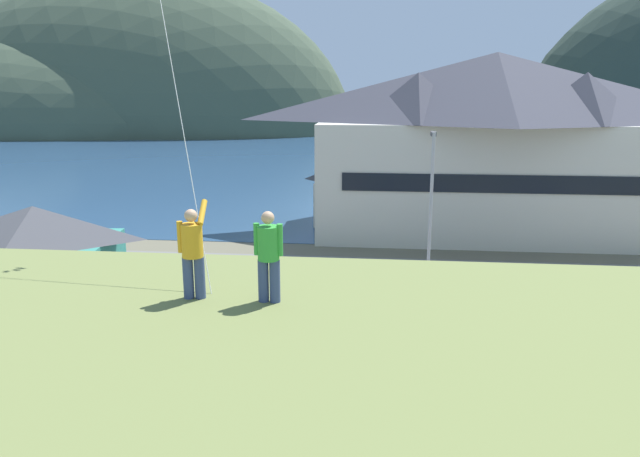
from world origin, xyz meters
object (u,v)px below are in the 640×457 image
at_px(moored_boat_wharfside, 338,185).
at_px(moored_boat_outer_mooring, 407,188).
at_px(storage_shed_waterside, 352,191).
at_px(parking_light_pole, 431,199).
at_px(person_companion, 269,254).
at_px(storage_shed_near_lot, 38,254).
at_px(person_kite_flyer, 193,250).
at_px(parked_car_corner_spot, 193,344).
at_px(harbor_lodge, 493,140).
at_px(parked_car_back_row_right, 397,360).
at_px(wharf_dock, 373,193).
at_px(parked_car_mid_row_far, 245,281).
at_px(parked_car_front_row_silver, 46,336).
at_px(parked_car_mid_row_near, 476,300).

bearing_deg(moored_boat_wharfside, moored_boat_outer_mooring, -9.41).
distance_m(storage_shed_waterside, parking_light_pole, 14.48).
bearing_deg(person_companion, storage_shed_near_lot, 133.77).
height_order(storage_shed_near_lot, parking_light_pole, parking_light_pole).
xyz_separation_m(storage_shed_waterside, person_kite_flyer, (-1.56, -31.92, 4.39)).
bearing_deg(moored_boat_wharfside, parked_car_corner_spot, -93.84).
height_order(harbor_lodge, storage_shed_near_lot, harbor_lodge).
bearing_deg(person_companion, person_kite_flyer, 178.02).
distance_m(storage_shed_waterside, parked_car_back_row_right, 24.50).
height_order(storage_shed_waterside, moored_boat_outer_mooring, storage_shed_waterside).
height_order(storage_shed_near_lot, storage_shed_waterside, storage_shed_waterside).
bearing_deg(wharf_dock, parked_car_mid_row_far, -101.27).
bearing_deg(person_kite_flyer, wharf_dock, 86.07).
height_order(parked_car_mid_row_far, parked_car_front_row_silver, same).
bearing_deg(harbor_lodge, moored_boat_wharfside, 127.65).
height_order(moored_boat_outer_mooring, parked_car_mid_row_far, moored_boat_outer_mooring).
bearing_deg(parked_car_front_row_silver, parked_car_corner_spot, -1.52).
relative_size(storage_shed_waterside, parked_car_back_row_right, 1.32).
height_order(moored_boat_wharfside, moored_boat_outer_mooring, same).
height_order(moored_boat_wharfside, parked_car_front_row_silver, moored_boat_wharfside).
bearing_deg(storage_shed_waterside, moored_boat_outer_mooring, 68.72).
height_order(parked_car_mid_row_far, person_kite_flyer, person_kite_flyer).
bearing_deg(storage_shed_near_lot, parked_car_front_row_silver, -57.98).
xyz_separation_m(wharf_dock, moored_boat_outer_mooring, (3.21, 0.71, 0.37)).
distance_m(parked_car_front_row_silver, person_companion, 14.09).
relative_size(harbor_lodge, parked_car_mid_row_far, 5.65).
relative_size(storage_shed_near_lot, parked_car_mid_row_near, 1.76).
bearing_deg(harbor_lodge, parking_light_pole, -112.86).
relative_size(harbor_lodge, moored_boat_wharfside, 3.72).
height_order(storage_shed_waterside, parked_car_mid_row_far, storage_shed_waterside).
distance_m(moored_boat_wharfside, parked_car_front_row_silver, 37.45).
height_order(harbor_lodge, person_kite_flyer, harbor_lodge).
distance_m(parked_car_mid_row_near, person_companion, 16.06).
bearing_deg(wharf_dock, moored_boat_wharfside, 151.83).
height_order(parked_car_corner_spot, person_companion, person_companion).
height_order(storage_shed_waterside, person_kite_flyer, person_kite_flyer).
relative_size(storage_shed_near_lot, moored_boat_outer_mooring, 1.34).
bearing_deg(parked_car_mid_row_far, harbor_lodge, 47.69).
height_order(parked_car_mid_row_near, parked_car_corner_spot, same).
height_order(parking_light_pole, person_kite_flyer, person_kite_flyer).
relative_size(parked_car_mid_row_near, parking_light_pole, 0.57).
xyz_separation_m(moored_boat_wharfside, parked_car_mid_row_near, (8.10, -31.25, 0.34)).
bearing_deg(parked_car_mid_row_near, harbor_lodge, 78.66).
bearing_deg(parking_light_pole, parked_car_front_row_silver, -145.06).
xyz_separation_m(harbor_lodge, storage_shed_waterside, (-9.44, 1.88, -3.96)).
distance_m(harbor_lodge, moored_boat_wharfside, 19.52).
relative_size(parked_car_mid_row_far, person_kite_flyer, 2.32).
relative_size(parked_car_mid_row_near, parked_car_mid_row_far, 1.01).
distance_m(parked_car_mid_row_far, parking_light_pole, 9.85).
relative_size(parked_car_mid_row_far, parked_car_back_row_right, 1.00).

